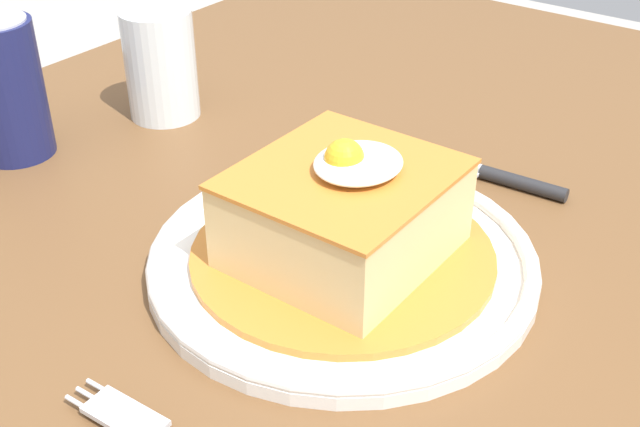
# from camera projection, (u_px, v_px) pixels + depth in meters

# --- Properties ---
(dining_table) EXTENTS (1.38, 0.92, 0.76)m
(dining_table) POSITION_uv_depth(u_px,v_px,m) (266.00, 405.00, 0.61)
(dining_table) COLOR brown
(dining_table) RESTS_ON ground_plane
(main_plate) EXTENTS (0.28, 0.28, 0.02)m
(main_plate) POSITION_uv_depth(u_px,v_px,m) (343.00, 259.00, 0.58)
(main_plate) COLOR white
(main_plate) RESTS_ON dining_table
(sandwich_meal) EXTENTS (0.22, 0.22, 0.09)m
(sandwich_meal) POSITION_uv_depth(u_px,v_px,m) (344.00, 219.00, 0.56)
(sandwich_meal) COLOR orange
(sandwich_meal) RESTS_ON main_plate
(knife) EXTENTS (0.03, 0.17, 0.01)m
(knife) POSITION_uv_depth(u_px,v_px,m) (496.00, 176.00, 0.69)
(knife) COLOR #262628
(knife) RESTS_ON dining_table
(soda_can) EXTENTS (0.07, 0.07, 0.12)m
(soda_can) POSITION_uv_depth(u_px,v_px,m) (5.00, 89.00, 0.70)
(soda_can) COLOR #191E51
(soda_can) RESTS_ON dining_table
(drinking_glass) EXTENTS (0.07, 0.07, 0.10)m
(drinking_glass) POSITION_uv_depth(u_px,v_px,m) (161.00, 71.00, 0.78)
(drinking_glass) COLOR #3F2314
(drinking_glass) RESTS_ON dining_table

